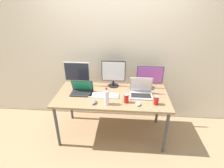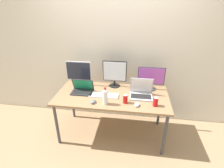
# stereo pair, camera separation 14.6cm
# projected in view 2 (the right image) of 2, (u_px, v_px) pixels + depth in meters

# --- Properties ---
(ground_plane) EXTENTS (16.00, 16.00, 0.00)m
(ground_plane) POSITION_uv_depth(u_px,v_px,m) (112.00, 132.00, 2.98)
(ground_plane) COLOR #9E7F5B
(wall_back) EXTENTS (7.00, 0.08, 2.60)m
(wall_back) POSITION_uv_depth(u_px,v_px,m) (117.00, 49.00, 2.93)
(wall_back) COLOR silver
(wall_back) RESTS_ON ground
(work_desk) EXTENTS (1.69, 0.81, 0.74)m
(work_desk) POSITION_uv_depth(u_px,v_px,m) (112.00, 98.00, 2.68)
(work_desk) COLOR #424247
(work_desk) RESTS_ON ground
(monitor_left) EXTENTS (0.42, 0.20, 0.41)m
(monitor_left) POSITION_uv_depth(u_px,v_px,m) (79.00, 73.00, 2.88)
(monitor_left) COLOR silver
(monitor_left) RESTS_ON work_desk
(monitor_center) EXTENTS (0.38, 0.18, 0.44)m
(monitor_center) POSITION_uv_depth(u_px,v_px,m) (115.00, 73.00, 2.81)
(monitor_center) COLOR black
(monitor_center) RESTS_ON work_desk
(monitor_right) EXTENTS (0.42, 0.19, 0.37)m
(monitor_right) POSITION_uv_depth(u_px,v_px,m) (151.00, 78.00, 2.74)
(monitor_right) COLOR #38383D
(monitor_right) RESTS_ON work_desk
(laptop_silver) EXTENTS (0.33, 0.21, 0.21)m
(laptop_silver) POSITION_uv_depth(u_px,v_px,m) (83.00, 89.00, 2.70)
(laptop_silver) COLOR #2D2D33
(laptop_silver) RESTS_ON work_desk
(laptop_secondary) EXTENTS (0.33, 0.26, 0.27)m
(laptop_secondary) POSITION_uv_depth(u_px,v_px,m) (141.00, 92.00, 2.60)
(laptop_secondary) COLOR #B7B7BC
(laptop_secondary) RESTS_ON work_desk
(keyboard_main) EXTENTS (0.44, 0.14, 0.02)m
(keyboard_main) POSITION_uv_depth(u_px,v_px,m) (104.00, 95.00, 2.61)
(keyboard_main) COLOR white
(keyboard_main) RESTS_ON work_desk
(mouse_by_keyboard) EXTENTS (0.09, 0.11, 0.04)m
(mouse_by_keyboard) POSITION_uv_depth(u_px,v_px,m) (137.00, 105.00, 2.37)
(mouse_by_keyboard) COLOR silver
(mouse_by_keyboard) RESTS_ON work_desk
(mouse_by_laptop) EXTENTS (0.08, 0.11, 0.04)m
(mouse_by_laptop) POSITION_uv_depth(u_px,v_px,m) (93.00, 102.00, 2.43)
(mouse_by_laptop) COLOR slate
(mouse_by_laptop) RESTS_ON work_desk
(water_bottle) EXTENTS (0.07, 0.07, 0.25)m
(water_bottle) POSITION_uv_depth(u_px,v_px,m) (105.00, 97.00, 2.37)
(water_bottle) COLOR silver
(water_bottle) RESTS_ON work_desk
(soda_can_near_keyboard) EXTENTS (0.07, 0.07, 0.13)m
(soda_can_near_keyboard) POSITION_uv_depth(u_px,v_px,m) (125.00, 99.00, 2.42)
(soda_can_near_keyboard) COLOR red
(soda_can_near_keyboard) RESTS_ON work_desk
(soda_can_by_laptop) EXTENTS (0.07, 0.07, 0.13)m
(soda_can_by_laptop) POSITION_uv_depth(u_px,v_px,m) (155.00, 102.00, 2.35)
(soda_can_by_laptop) COLOR red
(soda_can_by_laptop) RESTS_ON work_desk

